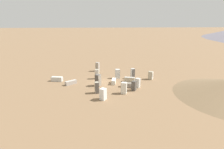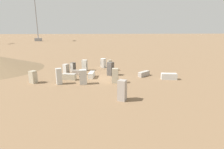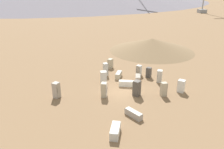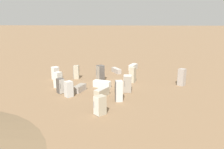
# 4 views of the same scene
# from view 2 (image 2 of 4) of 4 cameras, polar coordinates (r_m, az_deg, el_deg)

# --- Properties ---
(ground_plane) EXTENTS (1000.00, 1000.00, 0.00)m
(ground_plane) POSITION_cam_2_polar(r_m,az_deg,el_deg) (22.58, -2.51, -1.21)
(ground_plane) COLOR #846647
(power_pylon_0) EXTENTS (11.38, 3.90, 32.51)m
(power_pylon_0) POSITION_cam_2_polar(r_m,az_deg,el_deg) (124.47, -23.32, 14.66)
(power_pylon_0) COLOR gray
(power_pylon_0) RESTS_ON ground_plane
(discarded_fridge_0) EXTENTS (0.80, 0.85, 1.74)m
(discarded_fridge_0) POSITION_cam_2_polar(r_m,az_deg,el_deg) (20.25, 1.05, -0.42)
(discarded_fridge_0) COLOR #B2A88E
(discarded_fridge_0) RESTS_ON ground_plane
(discarded_fridge_1) EXTENTS (0.72, 0.61, 1.64)m
(discarded_fridge_1) POSITION_cam_2_polar(r_m,az_deg,el_deg) (26.91, -0.76, 3.04)
(discarded_fridge_1) COLOR #B2A88E
(discarded_fridge_1) RESTS_ON ground_plane
(discarded_fridge_2) EXTENTS (1.95, 1.05, 0.73)m
(discarded_fridge_2) POSITION_cam_2_polar(r_m,az_deg,el_deg) (22.97, -6.71, -0.10)
(discarded_fridge_2) COLOR silver
(discarded_fridge_2) RESTS_ON ground_plane
(discarded_fridge_3) EXTENTS (0.75, 0.72, 1.83)m
(discarded_fridge_3) POSITION_cam_2_polar(r_m,az_deg,el_deg) (20.73, -16.95, -0.55)
(discarded_fridge_3) COLOR silver
(discarded_fridge_3) RESTS_ON ground_plane
(discarded_fridge_4) EXTENTS (0.78, 0.83, 1.68)m
(discarded_fridge_4) POSITION_cam_2_polar(r_m,az_deg,el_deg) (20.11, -9.44, -0.80)
(discarded_fridge_4) COLOR silver
(discarded_fridge_4) RESTS_ON ground_plane
(discarded_fridge_5) EXTENTS (1.03, 1.03, 1.84)m
(discarded_fridge_5) POSITION_cam_2_polar(r_m,az_deg,el_deg) (23.87, -0.51, 1.89)
(discarded_fridge_5) COLOR #4C4742
(discarded_fridge_5) RESTS_ON ground_plane
(discarded_fridge_6) EXTENTS (1.23, 2.03, 0.78)m
(discarded_fridge_6) POSITION_cam_2_polar(r_m,az_deg,el_deg) (23.07, 18.10, -0.57)
(discarded_fridge_6) COLOR silver
(discarded_fridge_6) RESTS_ON ground_plane
(discarded_fridge_7) EXTENTS (0.87, 0.94, 1.65)m
(discarded_fridge_7) POSITION_cam_2_polar(r_m,az_deg,el_deg) (27.28, -8.90, 3.03)
(discarded_fridge_7) COLOR silver
(discarded_fridge_7) RESTS_ON ground_plane
(discarded_fridge_8) EXTENTS (0.90, 0.91, 1.47)m
(discarded_fridge_8) POSITION_cam_2_polar(r_m,az_deg,el_deg) (25.27, -14.76, 1.67)
(discarded_fridge_8) COLOR silver
(discarded_fridge_8) RESTS_ON ground_plane
(discarded_fridge_9) EXTENTS (0.99, 1.71, 0.65)m
(discarded_fridge_9) POSITION_cam_2_polar(r_m,az_deg,el_deg) (24.79, -10.92, 0.68)
(discarded_fridge_9) COLOR #A89E93
(discarded_fridge_9) RESTS_ON ground_plane
(discarded_fridge_10) EXTENTS (1.22, 1.84, 0.77)m
(discarded_fridge_10) POSITION_cam_2_polar(r_m,az_deg,el_deg) (22.42, -13.85, -0.70)
(discarded_fridge_10) COLOR #B2A88E
(discarded_fridge_10) RESTS_ON ground_plane
(discarded_fridge_11) EXTENTS (1.02, 1.01, 1.53)m
(discarded_fridge_11) POSITION_cam_2_polar(r_m,az_deg,el_deg) (29.14, -2.87, 3.74)
(discarded_fridge_11) COLOR white
(discarded_fridge_11) RESTS_ON ground_plane
(discarded_fridge_12) EXTENTS (1.55, 1.93, 0.64)m
(discarded_fridge_12) POSITION_cam_2_polar(r_m,az_deg,el_deg) (23.92, 10.37, 0.22)
(discarded_fridge_12) COLOR #A89E93
(discarded_fridge_12) RESTS_ON ground_plane
(discarded_fridge_13) EXTENTS (0.94, 0.93, 1.84)m
(discarded_fridge_13) POSITION_cam_2_polar(r_m,az_deg,el_deg) (15.14, 3.36, -5.18)
(discarded_fridge_13) COLOR #A89E93
(discarded_fridge_13) RESTS_ON ground_plane
(discarded_fridge_14) EXTENTS (0.97, 0.98, 1.44)m
(discarded_fridge_14) POSITION_cam_2_polar(r_m,az_deg,el_deg) (22.30, -24.37, -0.73)
(discarded_fridge_14) COLOR #B2A88E
(discarded_fridge_14) RESTS_ON ground_plane
(discarded_fridge_15) EXTENTS (0.87, 0.85, 1.44)m
(discarded_fridge_15) POSITION_cam_2_polar(r_m,az_deg,el_deg) (26.37, -12.63, 2.26)
(discarded_fridge_15) COLOR #4C4742
(discarded_fridge_15) RESTS_ON ground_plane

